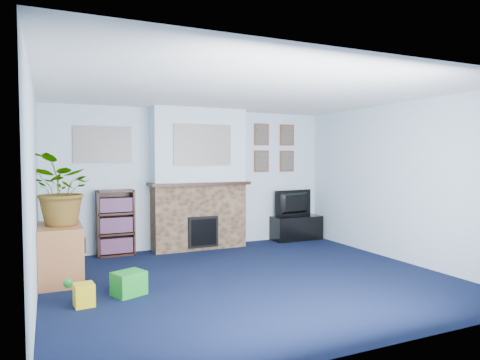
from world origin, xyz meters
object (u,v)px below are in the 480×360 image
tv_stand (296,228)px  television (296,203)px  bookshelf (116,224)px  sideboard (60,254)px

tv_stand → television: television is taller
television → bookshelf: bookshelf is taller
television → sideboard: size_ratio=0.93×
television → tv_stand: bearing=82.1°
sideboard → television: bearing=15.2°
tv_stand → sideboard: bearing=-165.1°
bookshelf → sideboard: bearing=-125.5°
television → sideboard: bearing=7.2°
tv_stand → bookshelf: 3.35m
bookshelf → sideboard: bookshelf is taller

